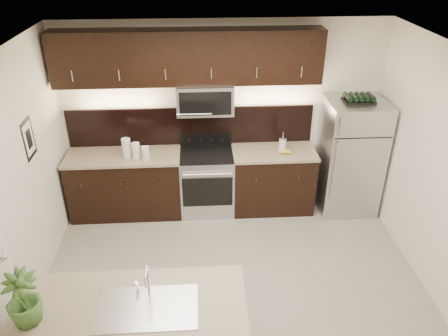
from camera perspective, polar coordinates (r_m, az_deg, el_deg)
The scene contains 11 objects.
ground at distance 5.31m, azimuth 1.18°, elevation -15.44°, with size 4.50×4.50×0.00m, color gray.
room_walls at distance 4.26m, azimuth -0.04°, elevation 0.65°, with size 4.52×4.02×2.71m.
counter_run at distance 6.36m, azimuth -4.09°, elevation -1.80°, with size 3.51×0.65×0.94m.
upper_fixtures at distance 5.83m, azimuth -4.41°, elevation 13.21°, with size 3.49×0.40×1.66m.
sink_faucet at distance 3.85m, azimuth -10.01°, elevation -17.35°, with size 0.84×0.50×0.28m.
refrigerator at distance 6.49m, azimuth 16.12°, elevation 1.39°, with size 0.80×0.73×1.67m, color #B2B2B7.
wine_rack at distance 6.15m, azimuth 17.23°, elevation 8.68°, with size 0.41×0.26×0.10m.
plant at distance 3.87m, azimuth -24.80°, elevation -15.25°, with size 0.28×0.28×0.49m, color #385F26.
canisters at distance 6.07m, azimuth -11.71°, elevation 2.34°, with size 0.38×0.22×0.27m.
french_press at distance 6.15m, azimuth 7.64°, elevation 3.01°, with size 0.10×0.10×0.30m.
bananas at distance 6.16m, azimuth 7.59°, elevation 2.18°, with size 0.17×0.13×0.05m, color gold.
Camera 1 is at (-0.34, -3.78, 3.72)m, focal length 35.00 mm.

